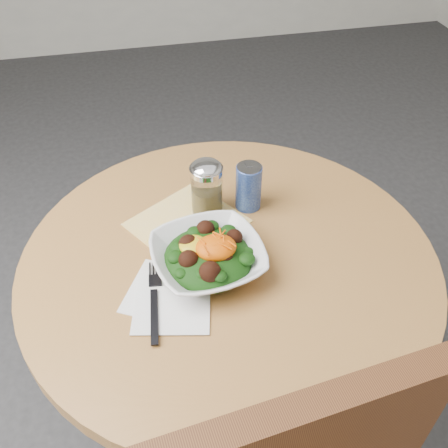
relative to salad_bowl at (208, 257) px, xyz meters
name	(u,v)px	position (x,y,z in m)	size (l,w,h in m)	color
ground	(227,420)	(0.05, 0.03, -0.78)	(6.00, 6.00, 0.00)	#2A2A2C
table	(228,311)	(0.05, 0.03, -0.23)	(0.90, 0.90, 0.75)	black
cloth_napkin	(187,223)	(-0.02, 0.15, -0.03)	(0.23, 0.21, 0.00)	#EBA80C
paper_napkins	(169,298)	(-0.09, -0.07, -0.03)	(0.20, 0.22, 0.00)	silver
salad_bowl	(208,257)	(0.00, 0.00, 0.00)	(0.26, 0.26, 0.09)	silver
fork	(155,298)	(-0.12, -0.06, -0.03)	(0.05, 0.21, 0.00)	black
spice_shaker	(207,188)	(0.03, 0.18, 0.04)	(0.08, 0.08, 0.14)	silver
beverage_can	(249,187)	(0.13, 0.18, 0.03)	(0.06, 0.06, 0.12)	navy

